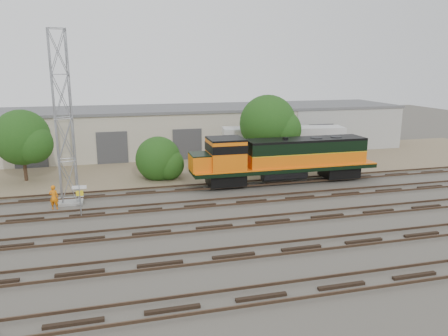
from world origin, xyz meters
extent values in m
plane|color=#47423A|center=(0.00, 0.00, 0.00)|extent=(140.00, 140.00, 0.00)
cube|color=#726047|center=(0.00, 15.00, 0.01)|extent=(80.00, 16.00, 0.02)
cube|color=black|center=(0.00, -12.00, 0.07)|extent=(80.00, 2.40, 0.14)
cube|color=#4C3828|center=(0.00, -12.75, 0.21)|extent=(80.00, 0.08, 0.14)
cube|color=#4C3828|center=(0.00, -11.25, 0.21)|extent=(80.00, 0.08, 0.14)
cube|color=black|center=(0.00, -7.50, 0.07)|extent=(80.00, 2.40, 0.14)
cube|color=#4C3828|center=(0.00, -8.25, 0.21)|extent=(80.00, 0.08, 0.14)
cube|color=#4C3828|center=(0.00, -6.75, 0.21)|extent=(80.00, 0.08, 0.14)
cube|color=black|center=(0.00, -3.00, 0.07)|extent=(80.00, 2.40, 0.14)
cube|color=#4C3828|center=(0.00, -3.75, 0.21)|extent=(80.00, 0.08, 0.14)
cube|color=#4C3828|center=(0.00, -2.25, 0.21)|extent=(80.00, 0.08, 0.14)
cube|color=black|center=(0.00, 1.50, 0.07)|extent=(80.00, 2.40, 0.14)
cube|color=#4C3828|center=(0.00, 0.75, 0.21)|extent=(80.00, 0.08, 0.14)
cube|color=#4C3828|center=(0.00, 2.25, 0.21)|extent=(80.00, 0.08, 0.14)
cube|color=black|center=(0.00, 6.00, 0.07)|extent=(80.00, 2.40, 0.14)
cube|color=#4C3828|center=(0.00, 5.25, 0.21)|extent=(80.00, 0.08, 0.14)
cube|color=#4C3828|center=(0.00, 6.75, 0.21)|extent=(80.00, 0.08, 0.14)
cube|color=#B9B19A|center=(0.00, 23.00, 2.50)|extent=(58.00, 10.00, 5.00)
cube|color=#59595B|center=(0.00, 23.00, 5.15)|extent=(58.40, 10.40, 0.30)
cube|color=#999993|center=(22.00, 17.95, 2.50)|extent=(14.00, 0.10, 5.00)
cube|color=#333335|center=(-14.00, 17.94, 1.70)|extent=(3.20, 0.12, 3.40)
cube|color=#333335|center=(-6.00, 17.94, 1.70)|extent=(3.20, 0.12, 3.40)
cube|color=#333335|center=(2.00, 17.94, 1.70)|extent=(3.20, 0.12, 3.40)
cube|color=#333335|center=(10.00, 17.94, 1.70)|extent=(3.20, 0.12, 3.40)
cube|color=#333335|center=(18.00, 17.94, 1.70)|extent=(3.20, 0.12, 3.40)
cube|color=black|center=(3.16, 6.00, 0.77)|extent=(3.11, 2.33, 0.97)
cube|color=black|center=(13.85, 6.00, 0.77)|extent=(3.11, 2.33, 0.97)
cube|color=black|center=(8.51, 6.00, 1.42)|extent=(16.52, 2.92, 0.34)
cylinder|color=black|center=(8.51, 6.00, 0.81)|extent=(4.08, 1.07, 1.07)
cube|color=orange|center=(10.45, 6.00, 2.18)|extent=(10.69, 2.53, 1.17)
cube|color=black|center=(10.45, 6.00, 3.24)|extent=(10.69, 2.53, 0.97)
cube|color=black|center=(10.45, 6.00, 3.83)|extent=(10.69, 2.53, 0.19)
cube|color=orange|center=(3.16, 6.00, 2.86)|extent=(2.92, 2.92, 2.53)
cube|color=black|center=(3.16, 6.00, 4.20)|extent=(2.92, 2.92, 0.16)
cube|color=orange|center=(0.93, 6.00, 2.27)|extent=(1.56, 2.33, 1.36)
cube|color=gray|center=(-9.36, 4.90, 0.10)|extent=(1.87, 1.87, 0.20)
cylinder|color=gray|center=(-9.93, 5.48, 6.44)|extent=(0.09, 0.09, 12.48)
cylinder|color=gray|center=(-8.79, 5.48, 6.44)|extent=(0.09, 0.09, 12.48)
cylinder|color=gray|center=(-9.93, 4.33, 6.44)|extent=(0.09, 0.09, 12.48)
cylinder|color=gray|center=(-8.79, 4.33, 6.44)|extent=(0.09, 0.09, 12.48)
cylinder|color=gray|center=(-8.37, 1.16, 1.17)|extent=(0.07, 0.07, 2.34)
cube|color=white|center=(-8.37, 1.16, 2.18)|extent=(0.96, 0.11, 0.23)
cube|color=yellow|center=(-8.37, 1.16, 1.75)|extent=(0.48, 0.07, 0.37)
imported|color=orange|center=(-10.33, 3.57, 0.91)|extent=(0.73, 0.56, 1.81)
cube|color=silver|center=(11.34, 13.28, 2.58)|extent=(12.89, 4.42, 2.63)
cube|color=black|center=(16.24, 12.52, 0.49)|extent=(2.68, 2.76, 0.97)
cube|color=black|center=(6.38, 13.05, 0.63)|extent=(0.15, 0.15, 1.26)
cube|color=black|center=(6.67, 14.97, 0.63)|extent=(0.15, 0.15, 1.26)
cube|color=navy|center=(17.90, 16.22, 0.75)|extent=(2.01, 1.95, 1.50)
cube|color=maroon|center=(18.52, 18.19, 0.70)|extent=(1.80, 1.73, 1.40)
cylinder|color=#382619|center=(-13.70, 12.67, 1.12)|extent=(0.31, 0.31, 2.25)
sphere|color=#134112|center=(-13.70, 12.67, 3.97)|extent=(4.91, 4.91, 4.91)
sphere|color=#134112|center=(-12.72, 11.93, 3.48)|extent=(3.44, 3.44, 3.44)
cylinder|color=#382619|center=(-2.01, 10.55, 0.19)|extent=(0.28, 0.28, 0.38)
sphere|color=#134112|center=(-2.01, 10.55, 1.82)|extent=(4.13, 4.13, 4.13)
sphere|color=#134112|center=(-1.19, 9.93, 1.41)|extent=(2.89, 2.89, 2.89)
cylinder|color=#382619|center=(8.77, 11.13, 1.37)|extent=(0.32, 0.32, 2.75)
sphere|color=#134112|center=(8.77, 11.13, 4.67)|extent=(5.50, 5.50, 5.50)
sphere|color=#134112|center=(9.87, 10.30, 4.12)|extent=(3.85, 3.85, 3.85)
camera|label=1|loc=(-6.13, -28.68, 10.23)|focal=35.00mm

